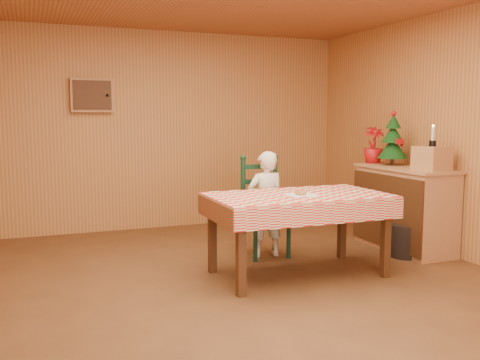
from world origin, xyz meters
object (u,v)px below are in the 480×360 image
(shelf_unit, at_px, (404,208))
(christmas_tree, at_px, (393,141))
(crate, at_px, (432,158))
(ladder_chair, at_px, (263,209))
(dining_table, at_px, (298,203))
(seated_child, at_px, (266,204))
(storage_bin, at_px, (406,241))

(shelf_unit, bearing_deg, christmas_tree, 88.02)
(crate, distance_m, christmas_tree, 0.67)
(ladder_chair, bearing_deg, christmas_tree, -3.30)
(dining_table, height_order, crate, crate)
(seated_child, bearing_deg, ladder_chair, -90.00)
(christmas_tree, bearing_deg, dining_table, -156.28)
(crate, height_order, christmas_tree, christmas_tree)
(ladder_chair, xyz_separation_m, crate, (1.58, -0.74, 0.55))
(seated_child, xyz_separation_m, crate, (1.58, -0.68, 0.49))
(dining_table, relative_size, storage_bin, 4.76)
(ladder_chair, bearing_deg, storage_bin, -24.32)
(dining_table, bearing_deg, storage_bin, 6.53)
(shelf_unit, bearing_deg, crate, -88.77)
(ladder_chair, relative_size, shelf_unit, 0.87)
(ladder_chair, bearing_deg, shelf_unit, -12.22)
(seated_child, bearing_deg, shelf_unit, 169.78)
(shelf_unit, distance_m, storage_bin, 0.45)
(dining_table, bearing_deg, seated_child, 90.00)
(dining_table, xyz_separation_m, seated_child, (-0.00, 0.73, -0.13))
(ladder_chair, height_order, seated_child, seated_child)
(dining_table, height_order, seated_child, seated_child)
(seated_child, bearing_deg, crate, 156.63)
(ladder_chair, xyz_separation_m, storage_bin, (1.39, -0.63, -0.33))
(ladder_chair, xyz_separation_m, shelf_unit, (1.57, -0.34, -0.04))
(christmas_tree, relative_size, storage_bin, 1.78)
(seated_child, xyz_separation_m, shelf_unit, (1.57, -0.28, -0.10))
(seated_child, bearing_deg, storage_bin, 157.66)
(dining_table, distance_m, christmas_tree, 1.81)
(ladder_chair, height_order, crate, crate)
(seated_child, height_order, christmas_tree, christmas_tree)
(dining_table, relative_size, crate, 5.52)
(ladder_chair, relative_size, seated_child, 0.96)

